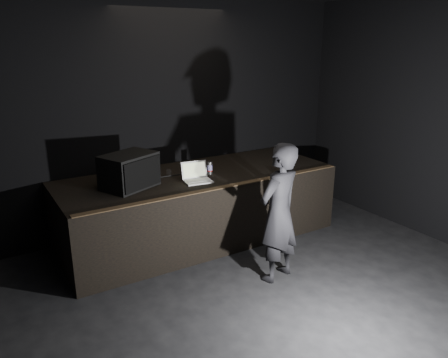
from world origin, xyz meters
TOP-DOWN VIEW (x-y plane):
  - ground at (0.00, 0.00)m, footprint 7.00×7.00m
  - room_walls at (0.00, 0.00)m, footprint 6.10×7.10m
  - stage_riser at (0.00, 2.73)m, footprint 4.00×1.50m
  - riser_lip at (0.00, 2.02)m, footprint 3.92×0.10m
  - stage_monitor at (-1.04, 2.65)m, footprint 0.81×0.72m
  - cable at (-0.31, 2.82)m, footprint 0.84×0.08m
  - laptop at (-0.17, 2.46)m, footprint 0.41×0.37m
  - beer_can at (0.15, 2.64)m, footprint 0.08×0.08m
  - plastic_cup at (-0.39, 2.86)m, footprint 0.08×0.08m
  - wii_remote at (0.97, 2.08)m, footprint 0.09×0.15m
  - person at (0.27, 1.19)m, footprint 0.72×0.57m

SIDE VIEW (x-z plane):
  - ground at x=0.00m, z-range 0.00..0.00m
  - stage_riser at x=0.00m, z-range 0.00..1.00m
  - person at x=0.27m, z-range 0.00..1.73m
  - riser_lip at x=0.00m, z-range 1.00..1.01m
  - cable at x=-0.31m, z-range 1.00..1.02m
  - wii_remote at x=0.97m, z-range 1.00..1.03m
  - plastic_cup at x=-0.39m, z-range 1.00..1.10m
  - laptop at x=-0.17m, z-range 0.94..1.19m
  - beer_can at x=0.15m, z-range 1.00..1.18m
  - stage_monitor at x=-1.04m, z-range 1.00..1.45m
  - room_walls at x=0.00m, z-range 0.26..3.78m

